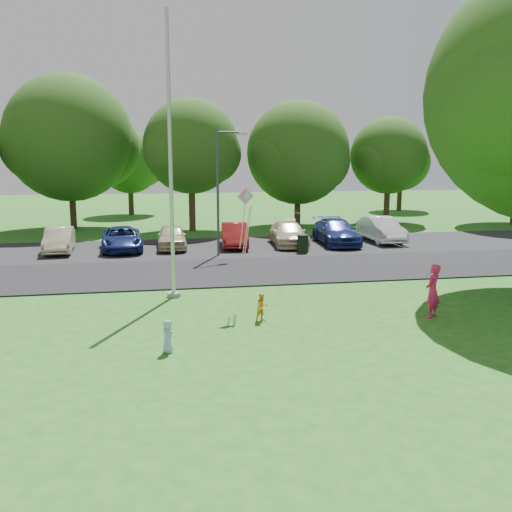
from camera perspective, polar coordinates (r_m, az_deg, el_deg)
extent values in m
plane|color=#226219|center=(16.83, 4.56, -7.71)|extent=(120.00, 120.00, 0.00)
cube|color=black|center=(25.34, -0.61, -1.47)|extent=(60.00, 6.00, 0.06)
cube|color=black|center=(31.66, -2.58, 0.89)|extent=(42.00, 7.00, 0.06)
cylinder|color=#B7BABF|center=(20.48, -8.56, 9.64)|extent=(0.14, 0.14, 10.00)
cylinder|color=gray|center=(21.10, -8.21, -3.83)|extent=(0.50, 0.50, 0.16)
cylinder|color=#3F3F44|center=(28.71, -3.84, 6.24)|extent=(0.13, 0.13, 6.36)
cylinder|color=#3F3F44|center=(29.05, -2.62, 12.27)|extent=(1.39, 0.69, 0.09)
cube|color=silver|center=(29.44, -1.37, 12.10)|extent=(0.53, 0.41, 0.15)
cylinder|color=black|center=(29.84, 4.71, 1.13)|extent=(0.58, 0.58, 0.93)
cylinder|color=black|center=(29.77, 4.72, 2.06)|extent=(0.62, 0.62, 0.05)
cylinder|color=#332316|center=(41.22, -17.85, 4.78)|extent=(0.44, 0.44, 3.19)
sphere|color=#1D3F11|center=(41.08, -18.21, 11.14)|extent=(8.50, 8.50, 8.50)
sphere|color=#1D3F11|center=(41.71, -15.35, 10.39)|extent=(5.53, 5.53, 5.53)
sphere|color=#1D3F11|center=(40.29, -20.81, 10.41)|extent=(5.10, 5.10, 5.10)
cylinder|color=#332316|center=(38.61, -6.41, 5.05)|extent=(0.44, 0.44, 3.43)
sphere|color=#1D3F11|center=(38.46, -6.53, 10.85)|extent=(6.27, 6.27, 6.27)
sphere|color=#1D3F11|center=(39.20, -4.48, 10.19)|extent=(4.07, 4.07, 4.07)
sphere|color=#1D3F11|center=(37.61, -8.37, 10.35)|extent=(3.76, 3.76, 3.76)
cylinder|color=#332316|center=(41.09, 4.16, 4.86)|extent=(0.44, 0.44, 2.66)
sphere|color=#1D3F11|center=(40.91, 4.23, 10.26)|extent=(7.27, 7.27, 7.27)
sphere|color=#1D3F11|center=(42.05, 6.16, 9.49)|extent=(4.72, 4.72, 4.72)
sphere|color=#1D3F11|center=(39.69, 2.49, 9.76)|extent=(4.36, 4.36, 4.36)
cylinder|color=#332316|center=(44.04, 12.94, 5.22)|extent=(0.44, 0.44, 3.02)
sphere|color=#1D3F11|center=(43.89, 13.13, 9.76)|extent=(5.67, 5.67, 5.67)
sphere|color=#1D3F11|center=(44.92, 14.33, 9.18)|extent=(3.68, 3.68, 3.68)
sphere|color=#1D3F11|center=(42.80, 12.08, 9.42)|extent=(3.40, 3.40, 3.40)
sphere|color=#1D3F11|center=(43.95, 23.78, 10.55)|extent=(5.26, 5.26, 5.26)
cylinder|color=#332316|center=(49.65, -12.39, 5.54)|extent=(0.44, 0.44, 2.60)
sphere|color=#1D3F11|center=(49.51, -12.53, 9.14)|extent=(5.20, 5.20, 5.20)
sphere|color=#1D3F11|center=(50.00, -11.14, 8.75)|extent=(3.38, 3.38, 3.38)
sphere|color=#1D3F11|center=(48.91, -13.78, 8.78)|extent=(3.12, 3.12, 3.12)
cylinder|color=#332316|center=(53.87, 14.15, 5.82)|extent=(0.44, 0.44, 2.60)
sphere|color=#1D3F11|center=(53.74, 14.30, 9.14)|extent=(5.20, 5.20, 5.20)
sphere|color=#1D3F11|center=(54.71, 15.18, 8.70)|extent=(3.38, 3.38, 3.38)
sphere|color=#1D3F11|center=(52.73, 13.54, 8.87)|extent=(3.12, 3.12, 3.12)
imported|color=#C6B793|center=(31.54, -19.10, 1.53)|extent=(1.57, 3.96, 1.28)
imported|color=navy|center=(31.16, -13.28, 1.69)|extent=(2.39, 4.62, 1.25)
imported|color=#C6B793|center=(31.27, -8.42, 1.92)|extent=(1.59, 3.81, 1.29)
imported|color=maroon|center=(31.59, -2.18, 2.13)|extent=(1.74, 4.08, 1.31)
imported|color=#C6B793|center=(32.11, 3.25, 2.24)|extent=(2.12, 4.59, 1.30)
imported|color=navy|center=(32.75, 8.02, 2.41)|extent=(2.19, 4.93, 1.41)
imported|color=silver|center=(34.14, 12.41, 2.62)|extent=(1.58, 4.39, 1.44)
imported|color=#DD1D52|center=(18.97, 17.25, -3.36)|extent=(0.75, 0.73, 1.73)
imported|color=#F8A627|center=(17.83, 0.62, -5.13)|extent=(0.53, 0.48, 0.90)
imported|color=#94AEE3|center=(15.27, -8.82, -7.93)|extent=(0.31, 0.45, 0.89)
cube|color=pink|center=(18.72, -1.07, 6.01)|extent=(0.56, 0.16, 0.56)
cube|color=#8CC6E5|center=(18.69, -0.91, 6.07)|extent=(0.27, 0.09, 0.27)
cylinder|color=white|center=(18.46, 8.21, 2.99)|extent=(5.68, 2.12, 1.84)
cylinder|color=pink|center=(18.80, -1.37, 2.94)|extent=(0.19, 0.24, 1.50)
cylinder|color=pink|center=(18.90, -0.79, 2.62)|extent=(0.21, 0.39, 1.71)
cylinder|color=pink|center=(18.77, -1.02, 2.21)|extent=(0.23, 0.58, 1.91)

